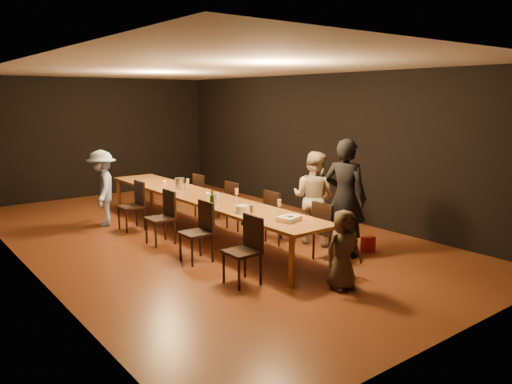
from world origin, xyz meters
TOP-DOWN VIEW (x-y plane):
  - ground at (0.00, 0.00)m, footprint 10.00×10.00m
  - room_shell at (0.00, 0.00)m, footprint 6.04×10.04m
  - table at (0.00, 0.00)m, footprint 0.90×6.00m
  - chair_right_0 at (0.85, -2.40)m, footprint 0.42×0.42m
  - chair_right_1 at (0.85, -1.20)m, footprint 0.42×0.42m
  - chair_right_2 at (0.85, 0.00)m, footprint 0.42×0.42m
  - chair_right_3 at (0.85, 1.20)m, footprint 0.42×0.42m
  - chair_left_0 at (-0.85, -2.40)m, footprint 0.42×0.42m
  - chair_left_1 at (-0.85, -1.20)m, footprint 0.42×0.42m
  - chair_left_2 at (-0.85, 0.00)m, footprint 0.42×0.42m
  - chair_left_3 at (-0.85, 1.20)m, footprint 0.42×0.42m
  - woman_birthday at (1.18, -2.38)m, footprint 0.67×0.81m
  - woman_tan at (1.29, -1.57)m, footprint 0.85×0.95m
  - man_blue at (-1.15, 1.84)m, footprint 0.89×1.11m
  - child at (0.10, -3.35)m, footprint 0.59×0.45m
  - gift_bag_red at (1.64, -2.51)m, footprint 0.24×0.17m
  - gift_bag_blue at (1.29, -2.21)m, footprint 0.25×0.18m
  - birthday_cake at (-0.00, -2.39)m, footprint 0.37×0.32m
  - plate_stack at (-0.23, -1.56)m, footprint 0.23×0.23m
  - champagne_bottle at (-0.38, -0.95)m, footprint 0.09×0.09m
  - ice_bucket at (0.04, 0.88)m, footprint 0.23×0.23m
  - wineglass_0 at (-0.34, -1.95)m, footprint 0.06×0.06m
  - wineglass_1 at (0.24, -1.89)m, footprint 0.06×0.06m
  - wineglass_2 at (-0.24, -0.86)m, footprint 0.06×0.06m
  - wineglass_3 at (0.28, -0.69)m, footprint 0.06×0.06m
  - wineglass_4 at (-0.27, 0.23)m, footprint 0.06×0.06m
  - wineglass_5 at (0.12, 0.72)m, footprint 0.06×0.06m
  - tealight_near at (0.15, -2.21)m, footprint 0.05×0.05m
  - tealight_mid at (0.15, 0.05)m, footprint 0.05×0.05m
  - tealight_far at (0.15, 1.72)m, footprint 0.05×0.05m

SIDE VIEW (x-z plane):
  - ground at x=0.00m, z-range 0.00..0.00m
  - gift_bag_red at x=1.64m, z-range 0.00..0.25m
  - gift_bag_blue at x=1.29m, z-range 0.00..0.29m
  - chair_right_0 at x=0.85m, z-range 0.00..0.93m
  - chair_right_1 at x=0.85m, z-range 0.00..0.93m
  - chair_right_2 at x=0.85m, z-range 0.00..0.93m
  - chair_right_3 at x=0.85m, z-range 0.00..0.93m
  - chair_left_0 at x=-0.85m, z-range 0.00..0.93m
  - chair_left_1 at x=-0.85m, z-range 0.00..0.93m
  - chair_left_2 at x=-0.85m, z-range 0.00..0.93m
  - chair_left_3 at x=-0.85m, z-range 0.00..0.93m
  - child at x=0.10m, z-range 0.00..1.07m
  - table at x=0.00m, z-range 0.33..1.08m
  - man_blue at x=-1.15m, z-range 0.00..1.50m
  - tealight_near at x=0.15m, z-range 0.75..0.78m
  - tealight_mid at x=0.15m, z-range 0.75..0.78m
  - tealight_far at x=0.15m, z-range 0.75..0.78m
  - birthday_cake at x=0.00m, z-range 0.75..0.82m
  - woman_tan at x=1.29m, z-range 0.00..1.61m
  - plate_stack at x=-0.23m, z-range 0.75..0.87m
  - wineglass_0 at x=-0.34m, z-range 0.75..0.96m
  - wineglass_1 at x=0.24m, z-range 0.75..0.96m
  - wineglass_2 at x=-0.24m, z-range 0.75..0.96m
  - wineglass_3 at x=0.28m, z-range 0.75..0.96m
  - wineglass_4 at x=-0.27m, z-range 0.75..0.96m
  - wineglass_5 at x=0.12m, z-range 0.75..0.96m
  - ice_bucket at x=0.04m, z-range 0.75..0.96m
  - champagne_bottle at x=-0.38m, z-range 0.75..1.05m
  - woman_birthday at x=1.18m, z-range 0.00..1.88m
  - room_shell at x=0.00m, z-range 0.57..3.59m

